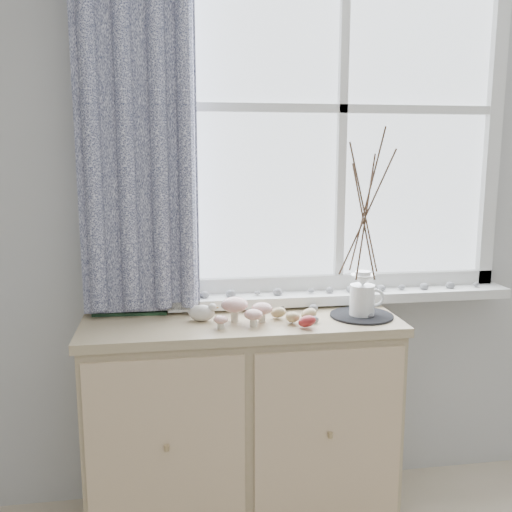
{
  "coord_description": "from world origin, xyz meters",
  "views": [
    {
      "loc": [
        -0.42,
        -0.33,
        1.47
      ],
      "look_at": [
        -0.1,
        1.7,
        1.1
      ],
      "focal_mm": 40.0,
      "sensor_mm": 36.0,
      "label": 1
    }
  ],
  "objects_px": {
    "botanical_book": "(129,286)",
    "twig_pitcher": "(365,209)",
    "sideboard": "(242,422)",
    "toadstool_cluster": "(244,309)"
  },
  "relations": [
    {
      "from": "botanical_book",
      "to": "toadstool_cluster",
      "type": "bearing_deg",
      "value": -19.07
    },
    {
      "from": "sideboard",
      "to": "toadstool_cluster",
      "type": "bearing_deg",
      "value": -88.5
    },
    {
      "from": "sideboard",
      "to": "botanical_book",
      "type": "height_order",
      "value": "botanical_book"
    },
    {
      "from": "sideboard",
      "to": "twig_pitcher",
      "type": "relative_size",
      "value": 1.66
    },
    {
      "from": "sideboard",
      "to": "toadstool_cluster",
      "type": "distance_m",
      "value": 0.48
    },
    {
      "from": "botanical_book",
      "to": "twig_pitcher",
      "type": "xyz_separation_m",
      "value": [
        0.88,
        -0.16,
        0.3
      ]
    },
    {
      "from": "sideboard",
      "to": "botanical_book",
      "type": "relative_size",
      "value": 3.62
    },
    {
      "from": "sideboard",
      "to": "twig_pitcher",
      "type": "xyz_separation_m",
      "value": [
        0.46,
        -0.04,
        0.84
      ]
    },
    {
      "from": "botanical_book",
      "to": "twig_pitcher",
      "type": "relative_size",
      "value": 0.46
    },
    {
      "from": "botanical_book",
      "to": "toadstool_cluster",
      "type": "height_order",
      "value": "botanical_book"
    }
  ]
}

